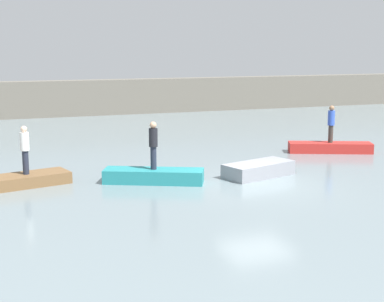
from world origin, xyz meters
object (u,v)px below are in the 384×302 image
Objects in this scene: rowboat_teal at (154,176)px; rowboat_red at (330,147)px; person_dark_shirt at (153,143)px; person_white_shirt at (25,148)px; person_blue_shirt at (331,122)px; rowboat_brown at (27,180)px; rowboat_grey at (258,169)px.

rowboat_teal reaches higher than rowboat_red.
person_dark_shirt is at bearing -139.81° from rowboat_red.
rowboat_teal is 4.73m from person_white_shirt.
person_blue_shirt is (13.98, 1.89, 0.05)m from person_white_shirt.
rowboat_red is (9.53, 3.03, -0.02)m from rowboat_teal.
person_white_shirt is (-4.44, 1.14, 1.15)m from rowboat_teal.
rowboat_brown is at bearing -149.71° from rowboat_red.
rowboat_brown is at bearing -169.50° from rowboat_teal.
person_dark_shirt reaches higher than person_blue_shirt.
rowboat_teal is at bearing -162.39° from person_blue_shirt.
person_blue_shirt is at bearing -6.27° from rowboat_brown.
rowboat_grey is 0.73× the size of rowboat_red.
rowboat_red is at bearing 14.29° from rowboat_grey.
person_white_shirt is at bearing -172.30° from person_blue_shirt.
rowboat_grey is (8.54, -1.52, 0.06)m from rowboat_brown.
person_white_shirt is at bearing 0.00° from rowboat_brown.
rowboat_teal is at bearing -139.81° from rowboat_red.
rowboat_brown is at bearing -172.30° from person_blue_shirt.
rowboat_grey reaches higher than rowboat_red.
person_dark_shirt is (0.00, 0.00, 1.24)m from rowboat_teal.
person_blue_shirt is at bearing 14.29° from rowboat_grey.
person_white_shirt is 1.00× the size of person_blue_shirt.
person_blue_shirt reaches higher than rowboat_brown.
person_white_shirt is at bearing -149.71° from rowboat_red.
person_white_shirt reaches higher than rowboat_red.
person_blue_shirt is 10.00m from person_dark_shirt.
person_blue_shirt is (0.00, 0.00, 1.21)m from rowboat_red.
rowboat_teal is 4.11m from rowboat_grey.
person_dark_shirt is at bearing 24.84° from rowboat_teal.
rowboat_teal is 2.08× the size of person_white_shirt.
rowboat_grey is 4.29m from person_dark_shirt.
rowboat_red is at bearing 7.70° from person_white_shirt.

